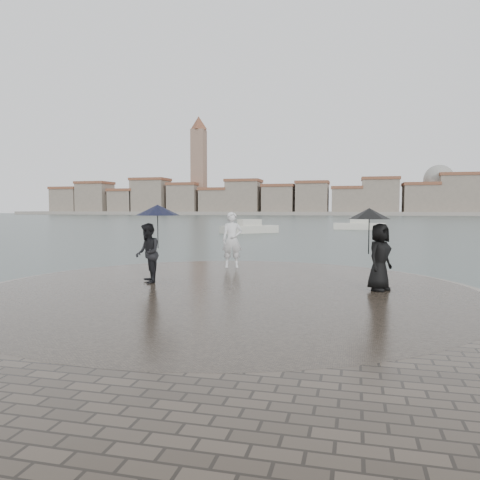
# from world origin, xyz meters

# --- Properties ---
(ground) EXTENTS (400.00, 400.00, 0.00)m
(ground) POSITION_xyz_m (0.00, 0.00, 0.00)
(ground) COLOR #2B3835
(ground) RESTS_ON ground
(kerb_ring) EXTENTS (12.50, 12.50, 0.32)m
(kerb_ring) POSITION_xyz_m (0.00, 3.50, 0.16)
(kerb_ring) COLOR gray
(kerb_ring) RESTS_ON ground
(quay_tip) EXTENTS (11.90, 11.90, 0.36)m
(quay_tip) POSITION_xyz_m (0.00, 3.50, 0.18)
(quay_tip) COLOR #2D261E
(quay_tip) RESTS_ON ground
(statue) EXTENTS (0.76, 0.61, 1.82)m
(statue) POSITION_xyz_m (-0.90, 7.36, 1.27)
(statue) COLOR silver
(statue) RESTS_ON quay_tip
(visitor_left) EXTENTS (1.28, 1.16, 2.04)m
(visitor_left) POSITION_xyz_m (-2.14, 3.80, 1.53)
(visitor_left) COLOR black
(visitor_left) RESTS_ON quay_tip
(visitor_right) EXTENTS (1.16, 1.06, 1.95)m
(visitor_right) POSITION_xyz_m (3.51, 4.05, 1.46)
(visitor_right) COLOR black
(visitor_right) RESTS_ON quay_tip
(far_skyline) EXTENTS (260.00, 20.00, 37.00)m
(far_skyline) POSITION_xyz_m (-6.29, 160.71, 5.61)
(far_skyline) COLOR gray
(far_skyline) RESTS_ON ground
(boats) EXTENTS (35.11, 13.53, 1.50)m
(boats) POSITION_xyz_m (6.99, 40.37, 0.38)
(boats) COLOR beige
(boats) RESTS_ON ground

